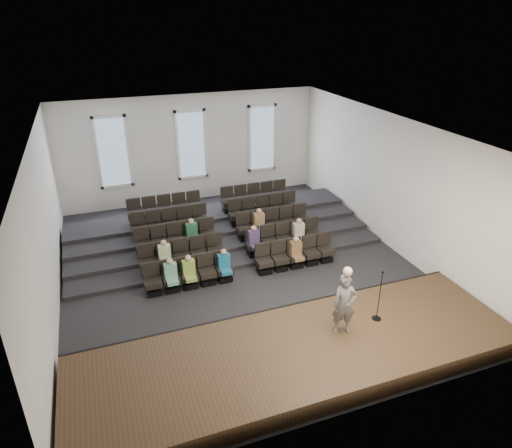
{
  "coord_description": "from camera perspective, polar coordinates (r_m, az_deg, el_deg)",
  "views": [
    {
      "loc": [
        -4.29,
        -13.41,
        8.42
      ],
      "look_at": [
        0.82,
        0.5,
        1.38
      ],
      "focal_mm": 32.0,
      "sensor_mm": 36.0,
      "label": 1
    }
  ],
  "objects": [
    {
      "name": "mic_stand",
      "position": [
        13.28,
        15.04,
        -9.76
      ],
      "size": [
        0.26,
        0.26,
        1.56
      ],
      "color": "black",
      "rests_on": "stage"
    },
    {
      "name": "wall_left",
      "position": [
        14.76,
        -25.03,
        -0.79
      ],
      "size": [
        0.04,
        14.0,
        5.0
      ],
      "primitive_type": "cube",
      "color": "white",
      "rests_on": "ground"
    },
    {
      "name": "stage_lip",
      "position": [
        13.67,
        2.36,
        -11.34
      ],
      "size": [
        11.8,
        0.06,
        0.52
      ],
      "primitive_type": "cube",
      "color": "black",
      "rests_on": "ground"
    },
    {
      "name": "wall_right",
      "position": [
        17.93,
        16.44,
        5.04
      ],
      "size": [
        0.04,
        14.0,
        5.0
      ],
      "primitive_type": "cube",
      "color": "white",
      "rests_on": "ground"
    },
    {
      "name": "wall_front",
      "position": [
        9.71,
        11.1,
        -12.73
      ],
      "size": [
        12.0,
        0.04,
        5.0
      ],
      "primitive_type": "cube",
      "color": "white",
      "rests_on": "ground"
    },
    {
      "name": "seating_rows",
      "position": [
        17.38,
        -3.72,
        -1.11
      ],
      "size": [
        6.8,
        4.7,
        1.67
      ],
      "color": "black",
      "rests_on": "ground"
    },
    {
      "name": "windows",
      "position": [
        21.58,
        -8.09,
        9.77
      ],
      "size": [
        8.44,
        0.1,
        3.24
      ],
      "color": "white",
      "rests_on": "wall_back"
    },
    {
      "name": "audience",
      "position": [
        16.13,
        -3.33,
        -2.87
      ],
      "size": [
        5.45,
        2.64,
        1.1
      ],
      "color": "#88A341",
      "rests_on": "seating_rows"
    },
    {
      "name": "risers",
      "position": [
        19.0,
        -5.1,
        -0.36
      ],
      "size": [
        11.8,
        4.8,
        0.6
      ],
      "color": "black",
      "rests_on": "ground"
    },
    {
      "name": "wall_back",
      "position": [
        21.7,
        -8.1,
        9.31
      ],
      "size": [
        12.0,
        0.04,
        5.0
      ],
      "primitive_type": "cube",
      "color": "white",
      "rests_on": "ground"
    },
    {
      "name": "speaker",
      "position": [
        12.41,
        11.0,
        -9.83
      ],
      "size": [
        0.71,
        0.56,
        1.72
      ],
      "primitive_type": "imported",
      "rotation": [
        0.0,
        0.0,
        -0.26
      ],
      "color": "#565452",
      "rests_on": "stage"
    },
    {
      "name": "ground",
      "position": [
        16.41,
        -2.09,
        -5.5
      ],
      "size": [
        14.0,
        14.0,
        0.0
      ],
      "primitive_type": "plane",
      "color": "black",
      "rests_on": "ground"
    },
    {
      "name": "ceiling",
      "position": [
        14.49,
        -2.41,
        11.76
      ],
      "size": [
        12.0,
        14.0,
        0.02
      ],
      "primitive_type": "cube",
      "color": "white",
      "rests_on": "ground"
    },
    {
      "name": "stage",
      "position": [
        12.42,
        5.58,
        -15.88
      ],
      "size": [
        11.8,
        3.6,
        0.5
      ],
      "primitive_type": "cube",
      "color": "#3F2B1B",
      "rests_on": "ground"
    }
  ]
}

